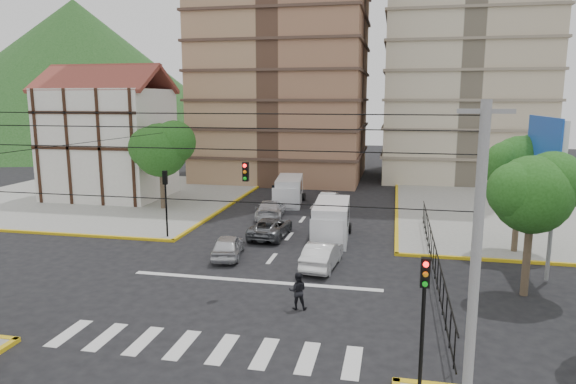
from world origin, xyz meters
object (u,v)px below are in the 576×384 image
(van_left_lane, at_px, (289,192))
(car_white_front_right, at_px, (322,255))
(car_silver_front_left, at_px, (228,246))
(traffic_light_nw, at_px, (166,192))
(pedestrian_crosswalk, at_px, (298,291))
(traffic_light_se, at_px, (424,304))
(van_right_lane, at_px, (331,222))

(van_left_lane, height_order, car_white_front_right, van_left_lane)
(van_left_lane, bearing_deg, car_silver_front_left, -98.87)
(traffic_light_nw, xyz_separation_m, car_white_front_right, (10.88, -3.74, -2.39))
(van_left_lane, distance_m, pedestrian_crosswalk, 22.56)
(car_silver_front_left, height_order, car_white_front_right, car_white_front_right)
(traffic_light_nw, relative_size, car_silver_front_left, 1.11)
(traffic_light_se, xyz_separation_m, traffic_light_nw, (-15.60, 15.60, 0.00))
(car_white_front_right, bearing_deg, van_right_lane, -82.45)
(van_right_lane, relative_size, van_left_lane, 1.02)
(traffic_light_nw, bearing_deg, car_white_front_right, -18.99)
(van_right_lane, bearing_deg, van_left_lane, 112.03)
(car_silver_front_left, relative_size, pedestrian_crosswalk, 2.36)
(traffic_light_se, height_order, pedestrian_crosswalk, traffic_light_se)
(traffic_light_nw, xyz_separation_m, car_silver_front_left, (5.24, -3.04, -2.44))
(traffic_light_se, height_order, traffic_light_nw, same)
(pedestrian_crosswalk, bearing_deg, car_silver_front_left, -60.21)
(traffic_light_se, relative_size, pedestrian_crosswalk, 2.62)
(traffic_light_nw, bearing_deg, van_right_lane, 9.60)
(car_white_front_right, relative_size, pedestrian_crosswalk, 2.61)
(van_right_lane, xyz_separation_m, car_white_front_right, (0.21, -5.55, -0.49))
(car_silver_front_left, bearing_deg, van_left_lane, -101.10)
(van_right_lane, height_order, van_left_lane, van_right_lane)
(van_left_lane, xyz_separation_m, car_white_front_right, (5.24, -16.16, -0.44))
(car_white_front_right, bearing_deg, van_left_lane, -66.69)
(traffic_light_nw, height_order, van_right_lane, traffic_light_nw)
(traffic_light_nw, bearing_deg, pedestrian_crosswalk, -42.04)
(van_right_lane, bearing_deg, car_silver_front_left, -141.54)
(traffic_light_se, relative_size, car_white_front_right, 1.00)
(traffic_light_se, distance_m, pedestrian_crosswalk, 8.13)
(traffic_light_se, relative_size, traffic_light_nw, 1.00)
(van_right_lane, relative_size, car_white_front_right, 1.28)
(traffic_light_se, xyz_separation_m, car_white_front_right, (-4.72, 11.86, -2.39))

